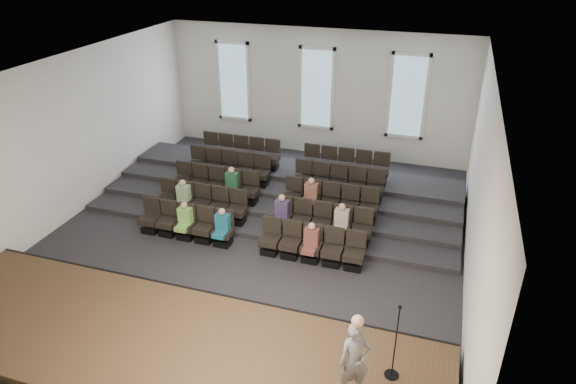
% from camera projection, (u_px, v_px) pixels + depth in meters
% --- Properties ---
extents(ground, '(14.00, 14.00, 0.00)m').
position_uv_depth(ground, '(254.00, 238.00, 15.32)').
color(ground, '#232325').
rests_on(ground, ground).
extents(ceiling, '(12.00, 14.00, 0.02)m').
position_uv_depth(ceiling, '(248.00, 71.00, 13.04)').
color(ceiling, white).
rests_on(ceiling, ground).
extents(wall_back, '(12.00, 0.04, 5.00)m').
position_uv_depth(wall_back, '(317.00, 93.00, 20.14)').
color(wall_back, silver).
rests_on(wall_back, ground).
extents(wall_front, '(12.00, 0.04, 5.00)m').
position_uv_depth(wall_front, '(91.00, 328.00, 8.23)').
color(wall_front, silver).
rests_on(wall_front, ground).
extents(wall_left, '(0.04, 14.00, 5.00)m').
position_uv_depth(wall_left, '(70.00, 137.00, 15.83)').
color(wall_left, silver).
rests_on(wall_left, ground).
extents(wall_right, '(0.04, 14.00, 5.00)m').
position_uv_depth(wall_right, '(480.00, 192.00, 12.54)').
color(wall_right, silver).
rests_on(wall_right, ground).
extents(stage, '(11.80, 3.60, 0.50)m').
position_uv_depth(stage, '(167.00, 350.00, 10.88)').
color(stage, '#3F2F1B').
rests_on(stage, ground).
extents(stage_lip, '(11.80, 0.06, 0.52)m').
position_uv_depth(stage_lip, '(204.00, 299.00, 12.38)').
color(stage_lip, black).
rests_on(stage_lip, ground).
extents(risers, '(11.80, 4.80, 0.60)m').
position_uv_depth(risers, '(287.00, 187.00, 17.92)').
color(risers, '#232325').
rests_on(risers, ground).
extents(seating_rows, '(6.80, 4.70, 1.67)m').
position_uv_depth(seating_rows, '(271.00, 195.00, 16.32)').
color(seating_rows, black).
rests_on(seating_rows, ground).
extents(windows, '(8.44, 0.10, 3.24)m').
position_uv_depth(windows, '(317.00, 89.00, 19.99)').
color(windows, white).
rests_on(windows, wall_back).
extents(audience, '(5.45, 2.64, 1.10)m').
position_uv_depth(audience, '(257.00, 209.00, 15.22)').
color(audience, '#73B94A').
rests_on(audience, seating_rows).
extents(speaker, '(0.68, 0.58, 1.58)m').
position_uv_depth(speaker, '(355.00, 361.00, 9.22)').
color(speaker, slate).
rests_on(speaker, stage).
extents(mic_stand, '(0.29, 0.29, 1.72)m').
position_uv_depth(mic_stand, '(394.00, 356.00, 9.72)').
color(mic_stand, black).
rests_on(mic_stand, stage).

